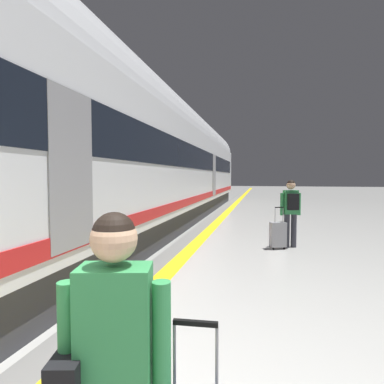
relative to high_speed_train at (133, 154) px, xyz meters
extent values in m
cube|color=yellow|center=(2.06, 1.82, -2.50)|extent=(0.36, 80.00, 0.01)
cube|color=slate|center=(1.76, 1.82, -2.50)|extent=(0.57, 80.00, 0.01)
cube|color=#38383D|center=(0.00, -0.49, -2.15)|extent=(2.67, 30.14, 0.70)
cube|color=silver|center=(0.00, -0.49, -0.35)|extent=(2.90, 31.39, 2.90)
cylinder|color=silver|center=(0.00, -0.49, 1.05)|extent=(2.84, 30.76, 2.84)
cube|color=black|center=(0.00, -0.49, 0.00)|extent=(2.93, 29.51, 0.80)
cube|color=red|center=(0.00, -0.49, -1.50)|extent=(2.94, 30.76, 0.24)
cone|color=silver|center=(0.00, 16.50, -0.60)|extent=(2.75, 2.60, 2.75)
cube|color=gray|center=(1.46, -5.20, -0.60)|extent=(0.02, 0.90, 2.00)
cube|color=gray|center=(1.46, 6.57, -0.60)|extent=(0.02, 0.90, 2.00)
cube|color=#338C4C|center=(3.14, -7.40, -1.39)|extent=(0.37, 0.27, 0.59)
cylinder|color=#338C4C|center=(3.36, -7.36, -1.44)|extent=(0.09, 0.09, 0.55)
cylinder|color=#338C4C|center=(2.94, -7.46, -1.44)|extent=(0.09, 0.09, 0.55)
sphere|color=tan|center=(3.14, -7.40, -0.97)|extent=(0.21, 0.21, 0.21)
sphere|color=black|center=(3.14, -7.40, -0.95)|extent=(0.20, 0.20, 0.20)
cube|color=black|center=(2.96, -7.47, -1.59)|extent=(0.20, 0.30, 0.21)
cylinder|color=gray|center=(3.60, -7.24, -1.59)|extent=(0.02, 0.02, 0.38)
cylinder|color=gray|center=(3.39, -7.25, -1.59)|extent=(0.02, 0.02, 0.38)
cube|color=black|center=(3.49, -7.24, -1.40)|extent=(0.22, 0.04, 0.02)
cylinder|color=#383842|center=(4.43, -0.44, -2.08)|extent=(0.14, 0.14, 0.86)
cylinder|color=#383842|center=(4.60, -0.39, -2.08)|extent=(0.14, 0.14, 0.86)
cube|color=#338C4C|center=(4.51, -0.42, -1.34)|extent=(0.39, 0.30, 0.61)
cylinder|color=#338C4C|center=(4.30, -0.47, -1.39)|extent=(0.09, 0.09, 0.57)
cylinder|color=#338C4C|center=(4.73, -0.34, -1.39)|extent=(0.09, 0.09, 0.57)
sphere|color=tan|center=(4.51, -0.42, -0.90)|extent=(0.22, 0.22, 0.22)
sphere|color=black|center=(4.51, -0.42, -0.88)|extent=(0.21, 0.21, 0.21)
cube|color=black|center=(4.56, -0.56, -1.32)|extent=(0.30, 0.22, 0.41)
cube|color=#9E9EA3|center=(4.19, -0.70, -2.14)|extent=(0.43, 0.34, 0.62)
cube|color=#9E9EA3|center=(4.15, -0.59, -2.21)|extent=(0.30, 0.13, 0.34)
cylinder|color=black|center=(4.09, -0.81, -2.47)|extent=(0.04, 0.06, 0.06)
cylinder|color=black|center=(4.35, -0.71, -2.47)|extent=(0.04, 0.06, 0.06)
cylinder|color=gray|center=(4.12, -0.79, -1.64)|extent=(0.02, 0.02, 0.38)
cylinder|color=gray|center=(4.31, -0.71, -1.64)|extent=(0.02, 0.02, 0.38)
cube|color=black|center=(4.21, -0.75, -1.45)|extent=(0.21, 0.10, 0.02)
camera|label=1|loc=(3.80, -8.68, -0.69)|focal=28.95mm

